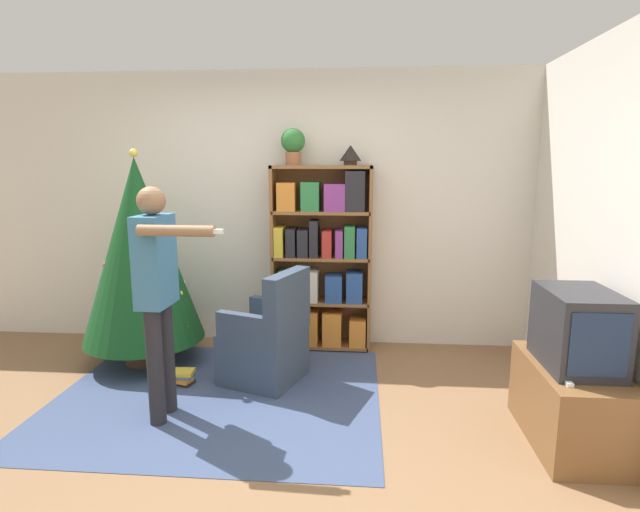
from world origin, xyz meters
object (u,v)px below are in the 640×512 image
object	(u,v)px
christmas_tree	(140,251)
table_lamp	(350,154)
armchair	(268,343)
bookshelf	(322,262)
television	(578,329)
standing_person	(158,285)
potted_plant	(293,144)

from	to	relation	value
christmas_tree	table_lamp	xyz separation A→B (m)	(1.79, 0.50, 0.83)
table_lamp	armchair	bearing A→B (deg)	-128.37
bookshelf	christmas_tree	distance (m)	1.62
television	table_lamp	bearing A→B (deg)	132.80
christmas_tree	standing_person	world-z (taller)	christmas_tree
television	armchair	xyz separation A→B (m)	(-2.07, 0.75, -0.43)
television	christmas_tree	bearing A→B (deg)	162.02
armchair	table_lamp	xyz separation A→B (m)	(0.63, 0.80, 1.51)
television	potted_plant	world-z (taller)	potted_plant
bookshelf	armchair	size ratio (longest dim) A/B	1.88
christmas_tree	armchair	world-z (taller)	christmas_tree
bookshelf	television	bearing A→B (deg)	-42.39
christmas_tree	armchair	size ratio (longest dim) A/B	2.03
christmas_tree	potted_plant	size ratio (longest dim) A/B	5.68
bookshelf	armchair	world-z (taller)	bookshelf
standing_person	table_lamp	size ratio (longest dim) A/B	8.00
standing_person	table_lamp	xyz separation A→B (m)	(1.24, 1.45, 0.88)
christmas_tree	table_lamp	distance (m)	2.03
bookshelf	armchair	distance (m)	1.02
bookshelf	potted_plant	xyz separation A→B (m)	(-0.26, 0.01, 1.08)
bookshelf	television	xyz separation A→B (m)	(1.69, -1.54, -0.09)
armchair	potted_plant	xyz separation A→B (m)	(0.11, 0.80, 1.60)
television	standing_person	bearing A→B (deg)	177.93
christmas_tree	armchair	distance (m)	1.37
television	table_lamp	distance (m)	2.37
bookshelf	potted_plant	world-z (taller)	potted_plant
potted_plant	armchair	bearing A→B (deg)	-98.11
potted_plant	table_lamp	distance (m)	0.53
television	table_lamp	world-z (taller)	table_lamp
television	potted_plant	distance (m)	2.75
television	christmas_tree	size ratio (longest dim) A/B	0.31
armchair	table_lamp	bearing A→B (deg)	161.46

